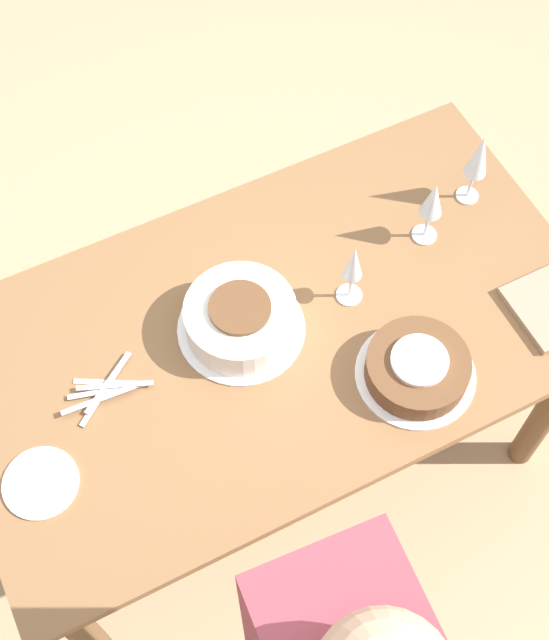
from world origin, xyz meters
TOP-DOWN VIEW (x-y plane):
  - ground_plane at (0.00, 0.00)m, footprint 12.00×12.00m
  - dining_table at (0.00, 0.00)m, footprint 1.48×0.83m
  - cake_center_white at (-0.07, 0.04)m, footprint 0.29×0.29m
  - cake_front_chocolate at (0.23, -0.24)m, footprint 0.27×0.27m
  - wine_glass_near at (0.45, 0.07)m, footprint 0.06×0.06m
  - wine_glass_far at (0.60, 0.13)m, footprint 0.06×0.06m
  - wine_glass_extra at (0.20, 0.01)m, footprint 0.06×0.06m
  - dessert_plate_left at (-0.60, -0.11)m, footprint 0.16×0.16m
  - fork_pile at (-0.40, 0.03)m, footprint 0.21×0.13m

SIDE VIEW (x-z plane):
  - ground_plane at x=0.00m, z-range 0.00..0.00m
  - dining_table at x=0.00m, z-range 0.26..1.03m
  - dessert_plate_left at x=-0.60m, z-range 0.77..0.77m
  - fork_pile at x=-0.40m, z-range 0.77..0.78m
  - cake_front_chocolate at x=0.23m, z-range 0.76..0.84m
  - cake_center_white at x=-0.07m, z-range 0.76..0.86m
  - wine_glass_extra at x=0.20m, z-range 0.80..1.00m
  - wine_glass_near at x=0.45m, z-range 0.80..1.00m
  - wine_glass_far at x=0.60m, z-range 0.81..1.03m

